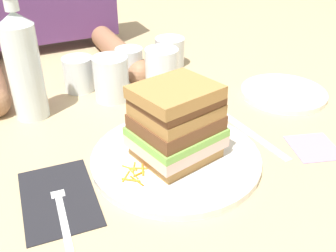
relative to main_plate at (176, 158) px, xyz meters
name	(u,v)px	position (x,y,z in m)	size (l,w,h in m)	color
ground_plane	(166,161)	(-0.01, 0.01, -0.01)	(3.00, 3.00, 0.00)	tan
main_plate	(176,158)	(0.00, 0.00, 0.00)	(0.28, 0.28, 0.01)	white
sandwich	(176,123)	(0.00, 0.00, 0.07)	(0.15, 0.14, 0.13)	#A87A42
carrot_shred_0	(137,181)	(-0.08, -0.04, 0.01)	(0.00, 0.00, 0.03)	orange
carrot_shred_1	(134,174)	(-0.08, -0.02, 0.01)	(0.00, 0.00, 0.03)	orange
carrot_shred_2	(143,170)	(-0.07, -0.02, 0.01)	(0.00, 0.00, 0.03)	orange
carrot_shred_3	(139,174)	(-0.08, -0.02, 0.01)	(0.00, 0.00, 0.02)	orange
carrot_shred_4	(139,168)	(-0.07, -0.01, 0.01)	(0.00, 0.00, 0.03)	orange
carrot_shred_5	(126,176)	(-0.10, -0.02, 0.01)	(0.00, 0.00, 0.03)	orange
carrot_shred_6	(134,167)	(-0.08, 0.00, 0.01)	(0.00, 0.00, 0.03)	orange
carrot_shred_7	(131,180)	(-0.09, -0.03, 0.01)	(0.00, 0.00, 0.03)	orange
carrot_shred_8	(129,168)	(-0.08, 0.00, 0.01)	(0.00, 0.00, 0.03)	orange
carrot_shred_9	(206,138)	(0.07, 0.02, 0.01)	(0.00, 0.00, 0.03)	orange
carrot_shred_10	(212,132)	(0.09, 0.03, 0.01)	(0.00, 0.00, 0.03)	orange
carrot_shred_11	(221,139)	(0.09, 0.01, 0.01)	(0.00, 0.00, 0.03)	orange
carrot_shred_12	(207,139)	(0.07, 0.02, 0.01)	(0.00, 0.00, 0.03)	orange
carrot_shred_13	(216,132)	(0.10, 0.03, 0.01)	(0.00, 0.00, 0.03)	orange
carrot_shred_14	(214,137)	(0.08, 0.02, 0.01)	(0.00, 0.00, 0.03)	orange
carrot_shred_15	(208,132)	(0.08, 0.03, 0.01)	(0.00, 0.00, 0.02)	orange
carrot_shred_16	(220,135)	(0.10, 0.02, 0.01)	(0.00, 0.00, 0.03)	orange
carrot_shred_17	(218,139)	(0.09, 0.01, 0.01)	(0.00, 0.00, 0.03)	orange
carrot_shred_18	(200,140)	(0.06, 0.02, 0.01)	(0.00, 0.00, 0.02)	orange
napkin_dark	(59,197)	(-0.20, -0.01, 0.00)	(0.11, 0.16, 0.00)	black
fork	(60,206)	(-0.20, -0.03, 0.00)	(0.03, 0.17, 0.00)	silver
knife	(253,134)	(0.17, 0.01, 0.00)	(0.03, 0.20, 0.00)	silver
juice_glass	(162,74)	(0.09, 0.24, 0.04)	(0.07, 0.07, 0.10)	white
water_bottle	(24,65)	(-0.19, 0.26, 0.10)	(0.06, 0.06, 0.25)	silver
empty_tumbler_0	(79,74)	(-0.07, 0.34, 0.03)	(0.07, 0.07, 0.08)	silver
empty_tumbler_1	(170,52)	(0.17, 0.38, 0.03)	(0.07, 0.07, 0.07)	silver
empty_tumbler_2	(129,65)	(0.05, 0.33, 0.03)	(0.06, 0.06, 0.08)	silver
empty_tumbler_3	(111,79)	(-0.02, 0.26, 0.04)	(0.07, 0.07, 0.10)	silver
side_plate	(283,93)	(0.32, 0.11, 0.00)	(0.19, 0.19, 0.01)	white
napkin_pink	(314,147)	(0.24, -0.07, -0.01)	(0.08, 0.09, 0.00)	pink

